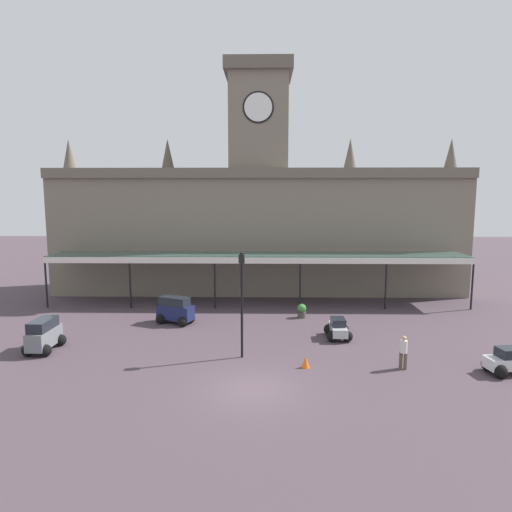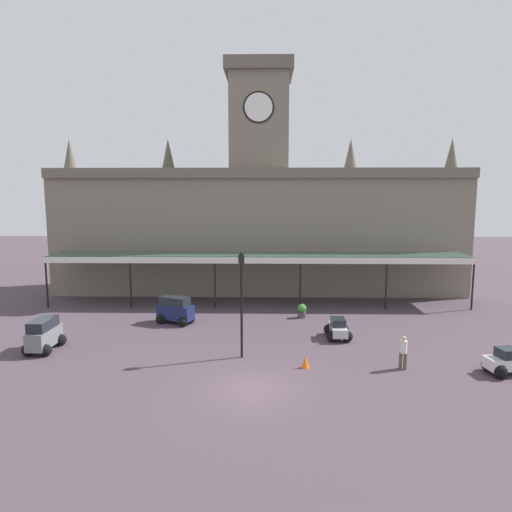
# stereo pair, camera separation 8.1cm
# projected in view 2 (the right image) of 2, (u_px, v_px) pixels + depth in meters

# --- Properties ---
(ground_plane) EXTENTS (140.00, 140.00, 0.00)m
(ground_plane) POSITION_uv_depth(u_px,v_px,m) (252.00, 389.00, 19.72)
(ground_plane) COLOR #4C3D46
(station_building) EXTENTS (34.57, 6.03, 19.11)m
(station_building) POSITION_uv_depth(u_px,v_px,m) (259.00, 220.00, 39.10)
(station_building) COLOR slate
(station_building) RESTS_ON ground
(entrance_canopy) EXTENTS (31.66, 3.26, 3.91)m
(entrance_canopy) POSITION_uv_depth(u_px,v_px,m) (258.00, 256.00, 34.25)
(entrance_canopy) COLOR #38564C
(entrance_canopy) RESTS_ON ground
(car_grey_van) EXTENTS (1.62, 2.42, 1.77)m
(car_grey_van) POSITION_uv_depth(u_px,v_px,m) (44.00, 336.00, 24.47)
(car_grey_van) COLOR slate
(car_grey_van) RESTS_ON ground
(car_silver_sedan) EXTENTS (1.53, 2.06, 1.19)m
(car_silver_sedan) POSITION_uv_depth(u_px,v_px,m) (338.00, 330.00, 26.63)
(car_silver_sedan) COLOR #B2B5BA
(car_silver_sedan) RESTS_ON ground
(car_white_estate) EXTENTS (2.36, 1.76, 1.27)m
(car_white_estate) POSITION_uv_depth(u_px,v_px,m) (510.00, 362.00, 21.34)
(car_white_estate) COLOR silver
(car_white_estate) RESTS_ON ground
(car_navy_van) EXTENTS (2.58, 2.17, 1.77)m
(car_navy_van) POSITION_uv_depth(u_px,v_px,m) (175.00, 311.00, 29.64)
(car_navy_van) COLOR #19214C
(car_navy_van) RESTS_ON ground
(pedestrian_crossing_forecourt) EXTENTS (0.36, 0.34, 1.67)m
(pedestrian_crossing_forecourt) POSITION_uv_depth(u_px,v_px,m) (403.00, 351.00, 21.86)
(pedestrian_crossing_forecourt) COLOR brown
(pedestrian_crossing_forecourt) RESTS_ON ground
(victorian_lamppost) EXTENTS (0.30, 0.30, 5.57)m
(victorian_lamppost) POSITION_uv_depth(u_px,v_px,m) (242.00, 293.00, 23.10)
(victorian_lamppost) COLOR black
(victorian_lamppost) RESTS_ON ground
(traffic_cone) EXTENTS (0.40, 0.40, 0.59)m
(traffic_cone) POSITION_uv_depth(u_px,v_px,m) (305.00, 362.00, 22.12)
(traffic_cone) COLOR orange
(traffic_cone) RESTS_ON ground
(planter_by_canopy) EXTENTS (0.60, 0.60, 0.96)m
(planter_by_canopy) POSITION_uv_depth(u_px,v_px,m) (302.00, 311.00, 30.98)
(planter_by_canopy) COLOR #47423D
(planter_by_canopy) RESTS_ON ground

